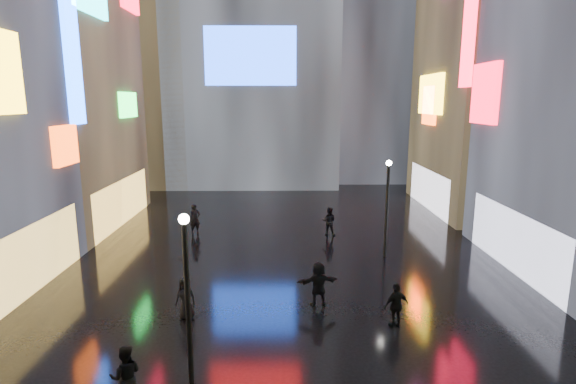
{
  "coord_description": "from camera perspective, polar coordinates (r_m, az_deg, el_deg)",
  "views": [
    {
      "loc": [
        -0.18,
        -3.76,
        8.23
      ],
      "look_at": [
        0.0,
        12.0,
        5.0
      ],
      "focal_mm": 28.0,
      "sensor_mm": 36.0,
      "label": 1
    }
  ],
  "objects": [
    {
      "name": "lamp_near",
      "position": [
        13.27,
        -12.67,
        -12.19
      ],
      "size": [
        0.3,
        0.3,
        5.2
      ],
      "color": "black",
      "rests_on": "ground"
    },
    {
      "name": "umbrella_2",
      "position": [
        17.52,
        -13.06,
        -9.27
      ],
      "size": [
        1.03,
        1.05,
        0.86
      ],
      "primitive_type": "imported",
      "rotation": [
        0.0,
        0.0,
        3.25
      ],
      "color": "black",
      "rests_on": "pedestrian_4"
    },
    {
      "name": "lamp_far",
      "position": [
        24.12,
        12.47,
        -1.35
      ],
      "size": [
        0.3,
        0.3,
        5.2
      ],
      "color": "black",
      "rests_on": "ground"
    },
    {
      "name": "pedestrian_3",
      "position": [
        17.43,
        13.59,
        -13.82
      ],
      "size": [
        1.08,
        0.73,
        1.7
      ],
      "primitive_type": "imported",
      "rotation": [
        0.0,
        0.0,
        3.5
      ],
      "color": "black",
      "rests_on": "ground"
    },
    {
      "name": "pedestrian_1",
      "position": [
        13.87,
        -19.91,
        -21.14
      ],
      "size": [
        1.0,
        0.86,
        1.77
      ],
      "primitive_type": "imported",
      "rotation": [
        0.0,
        0.0,
        3.38
      ],
      "color": "black",
      "rests_on": "ground"
    },
    {
      "name": "pedestrian_7",
      "position": [
        27.91,
        5.23,
        -3.73
      ],
      "size": [
        0.99,
        0.85,
        1.76
      ],
      "primitive_type": "imported",
      "rotation": [
        0.0,
        0.0,
        2.9
      ],
      "color": "black",
      "rests_on": "ground"
    },
    {
      "name": "ground",
      "position": [
        25.14,
        -0.21,
        -7.52
      ],
      "size": [
        140.0,
        140.0,
        0.0
      ],
      "primitive_type": "plane",
      "color": "black",
      "rests_on": "ground"
    },
    {
      "name": "building_left_far",
      "position": [
        33.8,
        -29.58,
        14.8
      ],
      "size": [
        10.28,
        12.0,
        22.0
      ],
      "color": "black",
      "rests_on": "ground"
    },
    {
      "name": "pedestrian_6",
      "position": [
        28.58,
        -11.73,
        -3.41
      ],
      "size": [
        0.83,
        0.76,
        1.9
      ],
      "primitive_type": "imported",
      "rotation": [
        0.0,
        0.0,
        0.57
      ],
      "color": "black",
      "rests_on": "ground"
    },
    {
      "name": "building_right_far",
      "position": [
        37.86,
        26.18,
        19.19
      ],
      "size": [
        10.28,
        12.0,
        28.0
      ],
      "color": "black",
      "rests_on": "ground"
    },
    {
      "name": "pedestrian_4",
      "position": [
        17.99,
        -12.87,
        -13.01
      ],
      "size": [
        0.91,
        0.71,
        1.66
      ],
      "primitive_type": "imported",
      "rotation": [
        0.0,
        0.0,
        -0.25
      ],
      "color": "black",
      "rests_on": "ground"
    },
    {
      "name": "pedestrian_5",
      "position": [
        18.63,
        3.89,
        -11.55
      ],
      "size": [
        1.77,
        0.85,
        1.84
      ],
      "primitive_type": "imported",
      "rotation": [
        0.0,
        0.0,
        3.33
      ],
      "color": "black",
      "rests_on": "ground"
    },
    {
      "name": "tower_flank_left",
      "position": [
        48.04,
        -18.16,
        16.73
      ],
      "size": [
        10.0,
        10.0,
        26.0
      ],
      "primitive_type": "cube",
      "color": "black",
      "rests_on": "ground"
    },
    {
      "name": "tower_flank_right",
      "position": [
        51.35,
        10.38,
        21.24
      ],
      "size": [
        12.0,
        12.0,
        34.0
      ],
      "primitive_type": "cube",
      "color": "black",
      "rests_on": "ground"
    }
  ]
}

